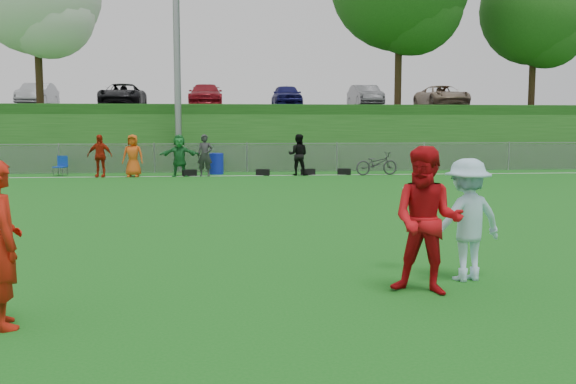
{
  "coord_description": "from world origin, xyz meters",
  "views": [
    {
      "loc": [
        -1.2,
        -8.14,
        2.15
      ],
      "look_at": [
        -0.27,
        0.5,
        1.22
      ],
      "focal_mm": 40.0,
      "sensor_mm": 36.0,
      "label": 1
    }
  ],
  "objects": [
    {
      "name": "ground",
      "position": [
        0.0,
        0.0,
        0.0
      ],
      "size": [
        120.0,
        120.0,
        0.0
      ],
      "primitive_type": "plane",
      "color": "#146216",
      "rests_on": "ground"
    },
    {
      "name": "sideline_far",
      "position": [
        0.0,
        18.0,
        0.01
      ],
      "size": [
        60.0,
        0.1,
        0.01
      ],
      "primitive_type": "cube",
      "color": "white",
      "rests_on": "ground"
    },
    {
      "name": "fence",
      "position": [
        0.0,
        20.0,
        0.65
      ],
      "size": [
        58.0,
        0.06,
        1.3
      ],
      "color": "gray",
      "rests_on": "ground"
    },
    {
      "name": "light_pole",
      "position": [
        -3.0,
        20.8,
        6.71
      ],
      "size": [
        1.2,
        0.4,
        12.15
      ],
      "color": "gray",
      "rests_on": "ground"
    },
    {
      "name": "berm",
      "position": [
        0.0,
        31.0,
        1.5
      ],
      "size": [
        120.0,
        18.0,
        3.0
      ],
      "primitive_type": "cube",
      "color": "#194914",
      "rests_on": "ground"
    },
    {
      "name": "parking_lot",
      "position": [
        0.0,
        33.0,
        3.05
      ],
      "size": [
        120.0,
        12.0,
        0.1
      ],
      "primitive_type": "cube",
      "color": "black",
      "rests_on": "berm"
    },
    {
      "name": "tree_green_far",
      "position": [
        16.16,
        25.92,
        7.96
      ],
      "size": [
        5.88,
        5.88,
        8.19
      ],
      "color": "black",
      "rests_on": "berm"
    },
    {
      "name": "car_row",
      "position": [
        -1.17,
        32.0,
        3.82
      ],
      "size": [
        32.04,
        5.18,
        1.44
      ],
      "color": "silver",
      "rests_on": "parking_lot"
    },
    {
      "name": "spectator_row",
      "position": [
        -2.52,
        18.0,
        0.85
      ],
      "size": [
        8.96,
        0.83,
        1.69
      ],
      "color": "#AB1F0B",
      "rests_on": "ground"
    },
    {
      "name": "gear_bags",
      "position": [
        1.14,
        18.1,
        0.13
      ],
      "size": [
        6.98,
        0.45,
        0.26
      ],
      "color": "black",
      "rests_on": "ground"
    },
    {
      "name": "player_red_left",
      "position": [
        -3.49,
        -1.24,
        0.89
      ],
      "size": [
        0.69,
        0.77,
        1.78
      ],
      "primitive_type": "imported",
      "rotation": [
        0.0,
        0.0,
        2.09
      ],
      "color": "red",
      "rests_on": "ground"
    },
    {
      "name": "player_red_center",
      "position": [
        1.39,
        -0.42,
        0.93
      ],
      "size": [
        1.13,
        1.04,
        1.87
      ],
      "primitive_type": "imported",
      "rotation": [
        0.0,
        0.0,
        -0.47
      ],
      "color": "red",
      "rests_on": "ground"
    },
    {
      "name": "player_blue",
      "position": [
        2.16,
        0.21,
        0.84
      ],
      "size": [
        1.21,
        0.88,
        1.68
      ],
      "primitive_type": "imported",
      "rotation": [
        0.0,
        0.0,
        3.4
      ],
      "color": "#ACD8EF",
      "rests_on": "ground"
    },
    {
      "name": "frisbee",
      "position": [
        1.58,
        0.85,
        1.21
      ],
      "size": [
        0.28,
        0.28,
        0.03
      ],
      "color": "white",
      "rests_on": "ground"
    },
    {
      "name": "recycling_bin",
      "position": [
        -1.33,
        19.0,
        0.44
      ],
      "size": [
        0.78,
        0.78,
        0.88
      ],
      "primitive_type": "cylinder",
      "rotation": [
        0.0,
        0.0,
        -0.43
      ],
      "color": "#1021B4",
      "rests_on": "ground"
    },
    {
      "name": "camp_chair",
      "position": [
        -7.66,
        18.79,
        0.24
      ],
      "size": [
        0.56,
        0.57,
        0.82
      ],
      "rotation": [
        0.0,
        0.0,
        -0.27
      ],
      "color": "#0F37A5",
      "rests_on": "ground"
    },
    {
      "name": "bicycle",
      "position": [
        5.27,
        17.79,
        0.48
      ],
      "size": [
        1.92,
        0.98,
        0.96
      ],
      "primitive_type": "imported",
      "rotation": [
        0.0,
        0.0,
        1.76
      ],
      "color": "#2E2F31",
      "rests_on": "ground"
    }
  ]
}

